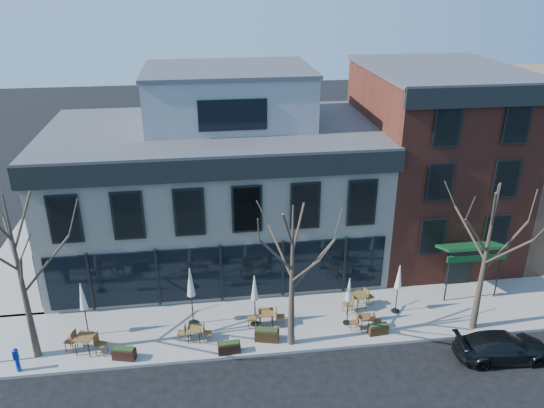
{
  "coord_description": "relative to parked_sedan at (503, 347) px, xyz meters",
  "views": [
    {
      "loc": [
        -0.56,
        -23.63,
        16.1
      ],
      "look_at": [
        2.91,
        2.0,
        4.67
      ],
      "focal_mm": 35.0,
      "sensor_mm": 36.0,
      "label": 1
    }
  ],
  "objects": [
    {
      "name": "parked_sedan",
      "position": [
        0.0,
        0.0,
        0.0
      ],
      "size": [
        4.36,
        1.95,
        1.24
      ],
      "primitive_type": "imported",
      "rotation": [
        0.0,
        0.0,
        1.52
      ],
      "color": "black",
      "rests_on": "ground"
    },
    {
      "name": "planter_3",
      "position": [
        -5.03,
        2.26,
        -0.21
      ],
      "size": [
        0.98,
        0.46,
        0.53
      ],
      "color": "#312110",
      "rests_on": "sidewalk_front"
    },
    {
      "name": "tree_corner",
      "position": [
        -20.77,
        2.84,
        3.63
      ],
      "size": [
        3.93,
        3.98,
        7.92
      ],
      "color": "#382B21",
      "rests_on": "sidewalk_front"
    },
    {
      "name": "planter_2",
      "position": [
        -10.37,
        2.48,
        -0.16
      ],
      "size": [
        1.19,
        0.72,
        0.63
      ],
      "color": "black",
      "rests_on": "sidewalk_front"
    },
    {
      "name": "cafe_set_3",
      "position": [
        -10.26,
        3.6,
        0.03
      ],
      "size": [
        1.87,
        0.78,
        0.98
      ],
      "color": "brown",
      "rests_on": "sidewalk_front"
    },
    {
      "name": "umbrella_4",
      "position": [
        -3.58,
        3.89,
        1.44
      ],
      "size": [
        0.43,
        0.43,
        2.71
      ],
      "color": "black",
      "rests_on": "sidewalk_front"
    },
    {
      "name": "umbrella_0",
      "position": [
        -18.75,
        4.01,
        1.56
      ],
      "size": [
        0.46,
        0.46,
        2.87
      ],
      "color": "black",
      "rests_on": "sidewalk_front"
    },
    {
      "name": "tree_mid",
      "position": [
        -9.27,
        2.14,
        3.17
      ],
      "size": [
        3.5,
        3.55,
        7.04
      ],
      "color": "#382B21",
      "rests_on": "sidewalk_front"
    },
    {
      "name": "sidewalk_front",
      "position": [
        -9.03,
        3.89,
        -0.55
      ],
      "size": [
        33.5,
        4.7,
        0.15
      ],
      "primitive_type": "cube",
      "color": "gray",
      "rests_on": "ground"
    },
    {
      "name": "call_box",
      "position": [
        -21.3,
        1.86,
        0.17
      ],
      "size": [
        0.24,
        0.24,
        1.22
      ],
      "color": "#0B2B9B",
      "rests_on": "sidewalk_front"
    },
    {
      "name": "corner_building",
      "position": [
        -12.21,
        11.11,
        4.1
      ],
      "size": [
        18.39,
        10.39,
        11.1
      ],
      "color": "silver",
      "rests_on": "ground"
    },
    {
      "name": "ground",
      "position": [
        -12.28,
        6.04,
        -0.62
      ],
      "size": [
        120.0,
        120.0,
        0.0
      ],
      "primitive_type": "plane",
      "color": "black",
      "rests_on": "ground"
    },
    {
      "name": "umbrella_3",
      "position": [
        -6.29,
        3.25,
        1.35
      ],
      "size": [
        0.41,
        0.41,
        2.57
      ],
      "color": "black",
      "rests_on": "sidewalk_front"
    },
    {
      "name": "umbrella_2",
      "position": [
        -10.79,
        3.78,
        1.48
      ],
      "size": [
        0.44,
        0.44,
        2.77
      ],
      "color": "black",
      "rests_on": "sidewalk_front"
    },
    {
      "name": "sidewalk_side",
      "position": [
        -23.53,
        12.04,
        -0.55
      ],
      "size": [
        4.5,
        12.0,
        0.15
      ],
      "primitive_type": "cube",
      "color": "gray",
      "rests_on": "ground"
    },
    {
      "name": "cafe_set_4",
      "position": [
        -5.52,
        2.73,
        -0.04
      ],
      "size": [
        1.58,
        0.65,
        0.83
      ],
      "color": "brown",
      "rests_on": "sidewalk_front"
    },
    {
      "name": "planter_0",
      "position": [
        -16.85,
        2.05,
        -0.19
      ],
      "size": [
        1.1,
        0.65,
        0.58
      ],
      "color": "black",
      "rests_on": "sidewalk_front"
    },
    {
      "name": "cafe_set_0",
      "position": [
        -18.61,
        2.76,
        0.07
      ],
      "size": [
        2.04,
        1.09,
        1.05
      ],
      "color": "brown",
      "rests_on": "sidewalk_front"
    },
    {
      "name": "cafe_set_2",
      "position": [
        -13.72,
        2.94,
        -0.03
      ],
      "size": [
        1.66,
        0.74,
        0.85
      ],
      "color": "brown",
      "rests_on": "sidewalk_front"
    },
    {
      "name": "cafe_set_5",
      "position": [
        -5.4,
        4.42,
        0.03
      ],
      "size": [
        1.89,
        1.15,
        0.98
      ],
      "color": "brown",
      "rests_on": "sidewalk_front"
    },
    {
      "name": "planter_1",
      "position": [
        -12.17,
        1.84,
        -0.19
      ],
      "size": [
        1.03,
        0.46,
        0.57
      ],
      "color": "black",
      "rests_on": "sidewalk_front"
    },
    {
      "name": "tree_right",
      "position": [
        -0.27,
        2.14,
        3.4
      ],
      "size": [
        3.72,
        3.77,
        7.48
      ],
      "color": "#382B21",
      "rests_on": "sidewalk_front"
    },
    {
      "name": "umbrella_1",
      "position": [
        -13.8,
        4.25,
        1.74
      ],
      "size": [
        0.5,
        0.5,
        3.13
      ],
      "color": "black",
      "rests_on": "sidewalk_front"
    },
    {
      "name": "red_brick_building",
      "position": [
        0.72,
        11.02,
        5.01
      ],
      "size": [
        8.2,
        11.78,
        11.18
      ],
      "color": "maroon",
      "rests_on": "ground"
    }
  ]
}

